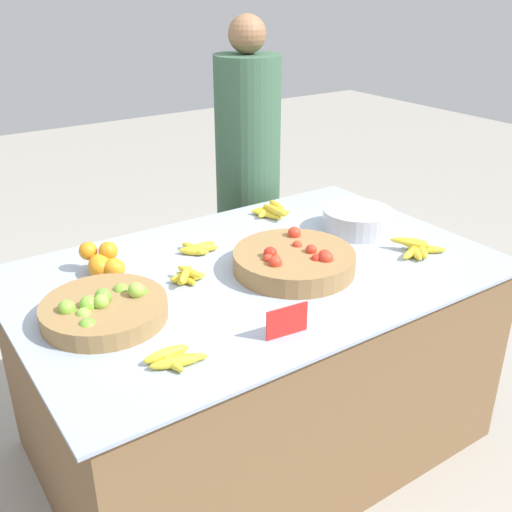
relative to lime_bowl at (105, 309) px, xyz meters
name	(u,v)px	position (x,y,z in m)	size (l,w,h in m)	color
ground_plane	(256,437)	(0.58, 0.03, -0.82)	(12.00, 12.00, 0.00)	#A39E93
market_table	(256,359)	(0.58, 0.03, -0.43)	(1.70, 1.11, 0.79)	brown
lime_bowl	(105,309)	(0.00, 0.00, 0.00)	(0.39, 0.39, 0.10)	olive
tomato_basket	(294,261)	(0.68, -0.06, 0.01)	(0.44, 0.44, 0.11)	olive
orange_pile	(104,263)	(0.11, 0.28, 0.01)	(0.12, 0.18, 0.11)	orange
metal_bowl	(357,220)	(1.12, 0.09, 0.01)	(0.29, 0.29, 0.09)	#B7B7BF
price_sign	(287,321)	(0.41, -0.39, 0.01)	(0.14, 0.02, 0.09)	red
banana_bunch_front_left	(417,249)	(1.16, -0.21, -0.01)	(0.20, 0.18, 0.05)	yellow
banana_bunch_back_center	(188,276)	(0.33, 0.07, -0.01)	(0.13, 0.12, 0.05)	yellow
banana_bunch_front_right	(173,358)	(0.06, -0.33, -0.02)	(0.17, 0.13, 0.04)	yellow
banana_bunch_middle_right	(197,249)	(0.47, 0.27, -0.02)	(0.16, 0.13, 0.03)	yellow
banana_bunch_front_center	(271,211)	(0.92, 0.42, -0.01)	(0.16, 0.19, 0.06)	yellow
vendor_person	(248,194)	(1.08, 0.84, -0.08)	(0.32, 0.32, 1.59)	#385B42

